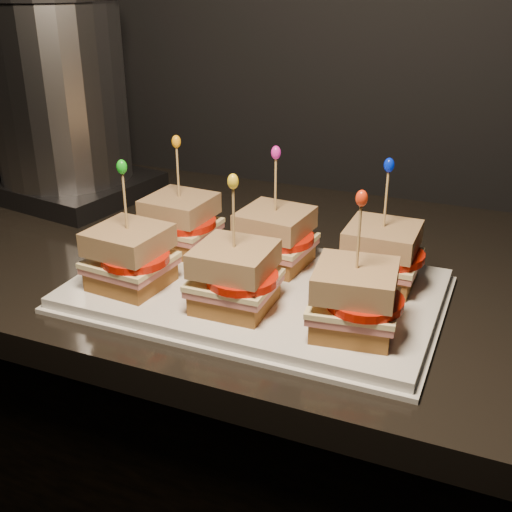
% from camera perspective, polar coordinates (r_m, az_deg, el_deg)
% --- Properties ---
extents(granite_slab, '(2.72, 0.64, 0.04)m').
position_cam_1_polar(granite_slab, '(0.91, 3.92, -1.29)').
color(granite_slab, black).
rests_on(granite_slab, cabinet).
extents(platter, '(0.43, 0.27, 0.02)m').
position_cam_1_polar(platter, '(0.79, 0.00, -3.05)').
color(platter, white).
rests_on(platter, granite_slab).
extents(platter_rim, '(0.44, 0.28, 0.01)m').
position_cam_1_polar(platter_rim, '(0.79, 0.00, -3.43)').
color(platter_rim, white).
rests_on(platter_rim, granite_slab).
extents(sandwich_0_bread_bot, '(0.09, 0.09, 0.02)m').
position_cam_1_polar(sandwich_0_bread_bot, '(0.89, -6.65, 1.43)').
color(sandwich_0_bread_bot, brown).
rests_on(sandwich_0_bread_bot, platter).
extents(sandwich_0_ham, '(0.09, 0.09, 0.01)m').
position_cam_1_polar(sandwich_0_ham, '(0.88, -6.70, 2.34)').
color(sandwich_0_ham, '#B25E62').
rests_on(sandwich_0_ham, sandwich_0_bread_bot).
extents(sandwich_0_cheese, '(0.10, 0.09, 0.01)m').
position_cam_1_polar(sandwich_0_cheese, '(0.88, -6.72, 2.77)').
color(sandwich_0_cheese, '#F7E5A2').
rests_on(sandwich_0_cheese, sandwich_0_ham).
extents(sandwich_0_tomato, '(0.08, 0.08, 0.01)m').
position_cam_1_polar(sandwich_0_tomato, '(0.86, -6.24, 2.98)').
color(sandwich_0_tomato, red).
rests_on(sandwich_0_tomato, sandwich_0_cheese).
extents(sandwich_0_bread_top, '(0.09, 0.09, 0.03)m').
position_cam_1_polar(sandwich_0_bread_top, '(0.87, -6.81, 4.36)').
color(sandwich_0_bread_top, brown).
rests_on(sandwich_0_bread_top, sandwich_0_tomato).
extents(sandwich_0_pick, '(0.00, 0.00, 0.09)m').
position_cam_1_polar(sandwich_0_pick, '(0.86, -6.95, 7.14)').
color(sandwich_0_pick, tan).
rests_on(sandwich_0_pick, sandwich_0_bread_top).
extents(sandwich_0_frill, '(0.01, 0.01, 0.02)m').
position_cam_1_polar(sandwich_0_frill, '(0.84, -7.10, 10.06)').
color(sandwich_0_frill, orange).
rests_on(sandwich_0_frill, sandwich_0_pick).
extents(sandwich_1_bread_bot, '(0.09, 0.09, 0.02)m').
position_cam_1_polar(sandwich_1_bread_bot, '(0.83, 1.66, 0.00)').
color(sandwich_1_bread_bot, brown).
rests_on(sandwich_1_bread_bot, platter).
extents(sandwich_1_ham, '(0.10, 0.09, 0.01)m').
position_cam_1_polar(sandwich_1_ham, '(0.83, 1.68, 0.97)').
color(sandwich_1_ham, '#B25E62').
rests_on(sandwich_1_ham, sandwich_1_bread_bot).
extents(sandwich_1_cheese, '(0.10, 0.10, 0.01)m').
position_cam_1_polar(sandwich_1_cheese, '(0.82, 1.68, 1.42)').
color(sandwich_1_cheese, '#F7E5A2').
rests_on(sandwich_1_cheese, sandwich_1_ham).
extents(sandwich_1_tomato, '(0.08, 0.08, 0.01)m').
position_cam_1_polar(sandwich_1_tomato, '(0.81, 2.32, 1.62)').
color(sandwich_1_tomato, red).
rests_on(sandwich_1_tomato, sandwich_1_cheese).
extents(sandwich_1_bread_top, '(0.09, 0.09, 0.03)m').
position_cam_1_polar(sandwich_1_bread_top, '(0.81, 1.70, 3.11)').
color(sandwich_1_bread_top, brown).
rests_on(sandwich_1_bread_top, sandwich_1_tomato).
extents(sandwich_1_pick, '(0.00, 0.00, 0.09)m').
position_cam_1_polar(sandwich_1_pick, '(0.80, 1.74, 6.06)').
color(sandwich_1_pick, tan).
rests_on(sandwich_1_pick, sandwich_1_bread_top).
extents(sandwich_1_frill, '(0.01, 0.01, 0.02)m').
position_cam_1_polar(sandwich_1_frill, '(0.79, 1.78, 9.18)').
color(sandwich_1_frill, '#D61F9E').
rests_on(sandwich_1_frill, sandwich_1_pick).
extents(sandwich_2_bread_bot, '(0.08, 0.08, 0.02)m').
position_cam_1_polar(sandwich_2_bread_bot, '(0.80, 10.92, -1.58)').
color(sandwich_2_bread_bot, brown).
rests_on(sandwich_2_bread_bot, platter).
extents(sandwich_2_ham, '(0.09, 0.09, 0.01)m').
position_cam_1_polar(sandwich_2_ham, '(0.79, 11.00, -0.59)').
color(sandwich_2_ham, '#B25E62').
rests_on(sandwich_2_ham, sandwich_2_bread_bot).
extents(sandwich_2_cheese, '(0.09, 0.09, 0.01)m').
position_cam_1_polar(sandwich_2_cheese, '(0.79, 11.04, -0.13)').
color(sandwich_2_cheese, '#F7E5A2').
rests_on(sandwich_2_cheese, sandwich_2_ham).
extents(sandwich_2_tomato, '(0.08, 0.08, 0.01)m').
position_cam_1_polar(sandwich_2_tomato, '(0.78, 11.85, 0.07)').
color(sandwich_2_tomato, red).
rests_on(sandwich_2_tomato, sandwich_2_cheese).
extents(sandwich_2_bread_top, '(0.08, 0.08, 0.03)m').
position_cam_1_polar(sandwich_2_bread_top, '(0.78, 11.19, 1.62)').
color(sandwich_2_bread_top, brown).
rests_on(sandwich_2_bread_top, sandwich_2_tomato).
extents(sandwich_2_pick, '(0.00, 0.00, 0.09)m').
position_cam_1_polar(sandwich_2_pick, '(0.76, 11.46, 4.68)').
color(sandwich_2_pick, tan).
rests_on(sandwich_2_pick, sandwich_2_bread_top).
extents(sandwich_2_frill, '(0.01, 0.01, 0.02)m').
position_cam_1_polar(sandwich_2_frill, '(0.75, 11.74, 7.92)').
color(sandwich_2_frill, '#041DD9').
rests_on(sandwich_2_frill, sandwich_2_pick).
extents(sandwich_3_bread_bot, '(0.09, 0.09, 0.02)m').
position_cam_1_polar(sandwich_3_bread_bot, '(0.79, -11.00, -1.81)').
color(sandwich_3_bread_bot, brown).
rests_on(sandwich_3_bread_bot, platter).
extents(sandwich_3_ham, '(0.10, 0.09, 0.01)m').
position_cam_1_polar(sandwich_3_ham, '(0.78, -11.09, -0.81)').
color(sandwich_3_ham, '#B25E62').
rests_on(sandwich_3_ham, sandwich_3_bread_bot).
extents(sandwich_3_cheese, '(0.10, 0.10, 0.01)m').
position_cam_1_polar(sandwich_3_cheese, '(0.78, -11.13, -0.34)').
color(sandwich_3_cheese, '#F7E5A2').
rests_on(sandwich_3_cheese, sandwich_3_ham).
extents(sandwich_3_tomato, '(0.08, 0.08, 0.01)m').
position_cam_1_polar(sandwich_3_tomato, '(0.77, -10.67, -0.15)').
color(sandwich_3_tomato, red).
rests_on(sandwich_3_tomato, sandwich_3_cheese).
extents(sandwich_3_bread_top, '(0.09, 0.09, 0.03)m').
position_cam_1_polar(sandwich_3_bread_top, '(0.77, -11.29, 1.42)').
color(sandwich_3_bread_top, brown).
rests_on(sandwich_3_bread_top, sandwich_3_tomato).
extents(sandwich_3_pick, '(0.00, 0.00, 0.09)m').
position_cam_1_polar(sandwich_3_pick, '(0.76, -11.56, 4.50)').
color(sandwich_3_pick, tan).
rests_on(sandwich_3_pick, sandwich_3_bread_top).
extents(sandwich_3_frill, '(0.01, 0.01, 0.02)m').
position_cam_1_polar(sandwich_3_frill, '(0.74, -11.85, 7.77)').
color(sandwich_3_frill, '#16A819').
rests_on(sandwich_3_frill, sandwich_3_pick).
extents(sandwich_4_bread_bot, '(0.08, 0.08, 0.02)m').
position_cam_1_polar(sandwich_4_bread_bot, '(0.73, -1.90, -3.69)').
color(sandwich_4_bread_bot, brown).
rests_on(sandwich_4_bread_bot, platter).
extents(sandwich_4_ham, '(0.09, 0.09, 0.01)m').
position_cam_1_polar(sandwich_4_ham, '(0.72, -1.92, -2.63)').
color(sandwich_4_ham, '#B25E62').
rests_on(sandwich_4_ham, sandwich_4_bread_bot).
extents(sandwich_4_cheese, '(0.09, 0.09, 0.01)m').
position_cam_1_polar(sandwich_4_cheese, '(0.72, -1.92, -2.13)').
color(sandwich_4_cheese, '#F7E5A2').
rests_on(sandwich_4_cheese, sandwich_4_ham).
extents(sandwich_4_tomato, '(0.08, 0.08, 0.01)m').
position_cam_1_polar(sandwich_4_tomato, '(0.71, -1.25, -1.95)').
color(sandwich_4_tomato, red).
rests_on(sandwich_4_tomato, sandwich_4_cheese).
extents(sandwich_4_bread_top, '(0.08, 0.08, 0.03)m').
position_cam_1_polar(sandwich_4_bread_top, '(0.71, -1.95, -0.24)').
color(sandwich_4_bread_top, brown).
rests_on(sandwich_4_bread_top, sandwich_4_tomato).
extents(sandwich_4_pick, '(0.00, 0.00, 0.09)m').
position_cam_1_polar(sandwich_4_pick, '(0.69, -2.01, 3.09)').
color(sandwich_4_pick, tan).
rests_on(sandwich_4_pick, sandwich_4_bread_top).
extents(sandwich_4_frill, '(0.01, 0.01, 0.02)m').
position_cam_1_polar(sandwich_4_frill, '(0.68, -2.06, 6.65)').
color(sandwich_4_frill, yellow).
rests_on(sandwich_4_frill, sandwich_4_pick).
extents(sandwich_5_bread_bot, '(0.09, 0.09, 0.02)m').
position_cam_1_polar(sandwich_5_bread_bot, '(0.69, 8.60, -5.74)').
color(sandwich_5_bread_bot, brown).
rests_on(sandwich_5_bread_bot, platter).
extents(sandwich_5_ham, '(0.10, 0.10, 0.01)m').
position_cam_1_polar(sandwich_5_ham, '(0.68, 8.68, -4.64)').
color(sandwich_5_ham, '#B25E62').
rests_on(sandwich_5_ham, sandwich_5_bread_bot).
extents(sandwich_5_cheese, '(0.10, 0.10, 0.01)m').
position_cam_1_polar(sandwich_5_cheese, '(0.68, 8.72, -4.12)').
color(sandwich_5_cheese, '#F7E5A2').
rests_on(sandwich_5_cheese, sandwich_5_ham).
extents(sandwich_5_tomato, '(0.08, 0.08, 0.01)m').
position_cam_1_polar(sandwich_5_tomato, '(0.67, 9.62, -3.96)').
color(sandwich_5_tomato, red).
rests_on(sandwich_5_tomato, sandwich_5_cheese).
extents(sandwich_5_bread_top, '(0.09, 0.09, 0.03)m').
position_cam_1_polar(sandwich_5_bread_top, '(0.67, 8.86, -2.15)').
color(sandwich_5_bread_top, brown).
rests_on(sandwich_5_bread_top, sandwich_5_tomato).
extents(sandwich_5_pick, '(0.00, 0.00, 0.09)m').
position_cam_1_polar(sandwich_5_pick, '(0.65, 9.11, 1.34)').
color(sandwich_5_pick, tan).
rests_on(sandwich_5_pick, sandwich_5_bread_top).
extents(sandwich_5_frill, '(0.01, 0.01, 0.02)m').
position_cam_1_polar(sandwich_5_frill, '(0.63, 9.37, 5.09)').
color(sandwich_5_frill, red).
rests_on(sandwich_5_frill, sandwich_5_pick).
extents(appliance_base, '(0.30, 0.26, 0.03)m').
position_cam_1_polar(appliance_base, '(1.19, -16.22, 6.06)').
color(appliance_base, '#262628').
rests_on(appliance_base, granite_slab).
extents(appliance_body, '(0.22, 0.22, 0.29)m').
position_cam_1_polar(appliance_body, '(1.16, -17.17, 13.70)').
color(appliance_body, silver).
rests_on(appliance_body, appliance_base).
extents(appliance, '(0.27, 0.22, 0.35)m').
position_cam_1_polar(appliance, '(1.16, -17.13, 13.42)').
color(appliance, silver).
rests_on(appliance, granite_slab).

